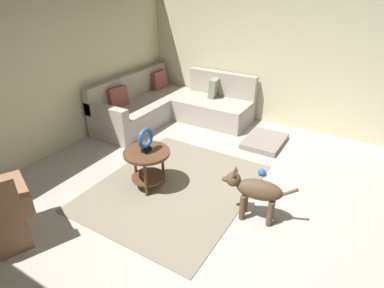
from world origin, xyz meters
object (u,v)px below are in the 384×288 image
at_px(side_table, 147,160).
at_px(dog_toy_ball, 262,172).
at_px(sectional_couch, 170,106).
at_px(torus_sculpture, 146,139).
at_px(dog_bed_mat, 265,141).
at_px(dog, 255,191).
at_px(dog_toy_rope, 267,192).

distance_m(side_table, dog_toy_ball, 1.63).
xyz_separation_m(sectional_couch, dog_toy_ball, (-0.97, -2.22, -0.24)).
height_order(torus_sculpture, dog_bed_mat, torus_sculpture).
relative_size(dog, dog_toy_rope, 4.49).
bearing_deg(dog, dog_bed_mat, 4.69).
distance_m(torus_sculpture, dog_bed_mat, 2.29).
distance_m(sectional_couch, dog, 3.07).
bearing_deg(dog, torus_sculpture, 84.75).
xyz_separation_m(sectional_couch, dog, (-1.87, -2.43, 0.09)).
xyz_separation_m(side_table, dog_bed_mat, (1.98, -0.93, -0.37)).
bearing_deg(dog, side_table, 84.75).
xyz_separation_m(sectional_couch, dog_toy_rope, (-1.33, -2.43, -0.27)).
bearing_deg(dog_toy_rope, dog_toy_ball, 30.00).
height_order(side_table, dog_toy_rope, side_table).
relative_size(dog, dog_toy_ball, 7.83).
xyz_separation_m(dog, dog_toy_ball, (0.90, 0.21, -0.32)).
xyz_separation_m(torus_sculpture, dog_toy_ball, (1.03, -1.22, -0.66)).
height_order(sectional_couch, torus_sculpture, sectional_couch).
bearing_deg(dog_toy_ball, dog_bed_mat, 16.88).
relative_size(dog_bed_mat, dog_toy_ball, 7.43).
bearing_deg(dog_toy_ball, sectional_couch, 66.49).
bearing_deg(dog_toy_ball, dog_toy_rope, -150.00).
bearing_deg(side_table, torus_sculpture, -89.66).
distance_m(dog_bed_mat, dog_toy_rope, 1.41).
xyz_separation_m(dog_bed_mat, dog_toy_rope, (-1.32, -0.50, -0.02)).
xyz_separation_m(torus_sculpture, dog_bed_mat, (1.98, -0.93, -0.67)).
distance_m(torus_sculpture, dog, 1.47).
relative_size(torus_sculpture, dog_toy_rope, 1.74).
distance_m(side_table, dog_toy_rope, 1.62).
height_order(sectional_couch, dog_toy_rope, sectional_couch).
bearing_deg(dog_bed_mat, sectional_couch, 89.64).
distance_m(dog, dog_toy_ball, 0.98).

